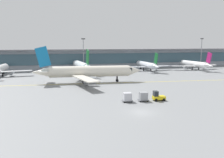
# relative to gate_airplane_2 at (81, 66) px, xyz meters

# --- Properties ---
(ground_plane) EXTENTS (400.00, 400.00, 0.00)m
(ground_plane) POSITION_rel_gate_airplane_2_xyz_m (2.26, -59.94, -3.05)
(ground_plane) COLOR gray
(taxiway_centreline_stripe) EXTENTS (109.47, 11.51, 0.01)m
(taxiway_centreline_stripe) POSITION_rel_gate_airplane_2_xyz_m (-0.82, -27.60, -3.04)
(taxiway_centreline_stripe) COLOR yellow
(taxiway_centreline_stripe) RESTS_ON ground_plane
(terminal_concourse) EXTENTS (181.88, 11.00, 9.60)m
(terminal_concourse) POSITION_rel_gate_airplane_2_xyz_m (2.26, 18.38, 1.87)
(terminal_concourse) COLOR #8C939E
(terminal_concourse) RESTS_ON ground_plane
(gate_airplane_2) EXTENTS (28.49, 30.69, 10.16)m
(gate_airplane_2) POSITION_rel_gate_airplane_2_xyz_m (0.00, 0.00, 0.00)
(gate_airplane_2) COLOR white
(gate_airplane_2) RESTS_ON ground_plane
(gate_airplane_3) EXTENTS (23.97, 25.72, 8.54)m
(gate_airplane_3) POSITION_rel_gate_airplane_2_xyz_m (29.99, 1.27, -0.49)
(gate_airplane_3) COLOR silver
(gate_airplane_3) RESTS_ON ground_plane
(gate_airplane_4) EXTENTS (24.22, 25.95, 8.62)m
(gate_airplane_4) POSITION_rel_gate_airplane_2_xyz_m (53.52, -1.04, -0.46)
(gate_airplane_4) COLOR white
(gate_airplane_4) RESTS_ON ground_plane
(taxiing_regional_jet) EXTENTS (34.38, 31.80, 11.38)m
(taxiing_regional_jet) POSITION_rel_gate_airplane_2_xyz_m (-1.26, -25.55, 0.37)
(taxiing_regional_jet) COLOR silver
(taxiing_regional_jet) RESTS_ON ground_plane
(baggage_tug) EXTENTS (2.73, 1.85, 2.10)m
(baggage_tug) POSITION_rel_gate_airplane_2_xyz_m (8.87, -53.01, -2.16)
(baggage_tug) COLOR yellow
(baggage_tug) RESTS_ON ground_plane
(cargo_dolly_lead) EXTENTS (2.25, 1.81, 1.94)m
(cargo_dolly_lead) POSITION_rel_gate_airplane_2_xyz_m (5.68, -52.68, -1.99)
(cargo_dolly_lead) COLOR #595B60
(cargo_dolly_lead) RESTS_ON ground_plane
(cargo_dolly_trailing) EXTENTS (2.25, 1.81, 1.94)m
(cargo_dolly_trailing) POSITION_rel_gate_airplane_2_xyz_m (2.26, -52.33, -1.99)
(cargo_dolly_trailing) COLOR #595B60
(cargo_dolly_trailing) RESTS_ON ground_plane
(apron_light_mast_1) EXTENTS (1.80, 0.36, 14.63)m
(apron_light_mast_1) POSITION_rel_gate_airplane_2_xyz_m (2.76, 11.26, 4.96)
(apron_light_mast_1) COLOR gray
(apron_light_mast_1) RESTS_ON ground_plane
(apron_light_mast_2) EXTENTS (1.80, 0.36, 15.06)m
(apron_light_mast_2) POSITION_rel_gate_airplane_2_xyz_m (64.43, 9.02, 5.17)
(apron_light_mast_2) COLOR gray
(apron_light_mast_2) RESTS_ON ground_plane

